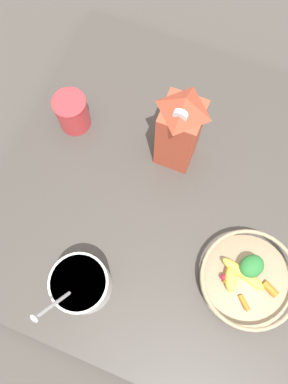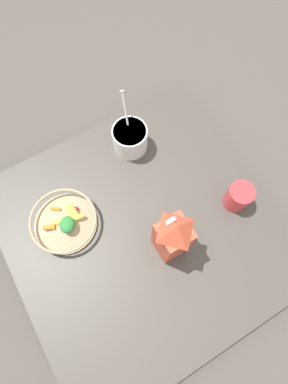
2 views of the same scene
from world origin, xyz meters
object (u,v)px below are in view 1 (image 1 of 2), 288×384
(fruit_bowl, at_px, (248,279))
(yogurt_tub, at_px, (81,284))
(drinking_cup, at_px, (72,112))
(milk_carton, at_px, (180,130))

(fruit_bowl, relative_size, yogurt_tub, 1.06)
(yogurt_tub, height_order, drinking_cup, yogurt_tub)
(fruit_bowl, height_order, yogurt_tub, yogurt_tub)
(milk_carton, xyz_separation_m, yogurt_tub, (-0.08, -0.42, -0.08))
(drinking_cup, bearing_deg, yogurt_tub, -61.97)
(fruit_bowl, distance_m, drinking_cup, 0.63)
(fruit_bowl, height_order, milk_carton, milk_carton)
(yogurt_tub, relative_size, drinking_cup, 2.02)
(milk_carton, relative_size, yogurt_tub, 1.25)
(milk_carton, height_order, yogurt_tub, milk_carton)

